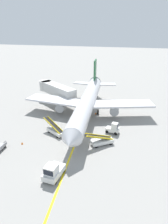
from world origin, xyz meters
TOP-DOWN VIEW (x-y plane):
  - ground_plane at (0.00, 0.00)m, footprint 300.00×300.00m
  - taxi_line_yellow at (-1.53, 5.00)m, footprint 4.97×79.88m
  - airliner at (-1.56, 12.10)m, footprint 28.56×35.33m
  - jet_bridge at (-11.53, 18.96)m, footprint 11.78×9.61m
  - pushback_tug at (-1.90, -8.55)m, footprint 2.39×3.83m
  - baggage_tug_near_wing at (4.73, 5.66)m, footprint 2.63×1.82m
  - belt_loader_forward_hold at (-5.71, 2.95)m, footprint 4.87×3.78m
  - belt_loader_aft_hold at (3.20, 1.13)m, footprint 4.87×3.78m
  - ground_crew_marshaller at (-1.11, 6.37)m, footprint 0.36×0.24m
  - ground_crew_wing_walker at (-1.79, 2.12)m, footprint 0.36×0.24m
  - safety_cone_nose_left at (0.04, 13.64)m, footprint 0.36×0.36m
  - safety_cone_nose_right at (-10.07, -1.76)m, footprint 0.36×0.36m

SIDE VIEW (x-z plane):
  - ground_plane at x=0.00m, z-range 0.00..0.00m
  - taxi_line_yellow at x=-1.53m, z-range 0.00..0.01m
  - safety_cone_nose_left at x=0.04m, z-range 0.00..0.44m
  - safety_cone_nose_right at x=-10.07m, z-range 0.00..0.44m
  - belt_loader_forward_hold at x=-5.71m, z-range -0.52..2.07m
  - belt_loader_aft_hold at x=3.20m, z-range -0.52..2.07m
  - ground_crew_marshaller at x=-1.11m, z-range 0.06..1.76m
  - ground_crew_wing_walker at x=-1.79m, z-range 0.06..1.76m
  - baggage_tug_near_wing at x=4.73m, z-range -0.12..1.98m
  - pushback_tug at x=-1.90m, z-range -0.11..2.09m
  - airliner at x=-1.56m, z-range -1.63..8.47m
  - jet_bridge at x=-11.53m, z-range 1.12..5.97m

